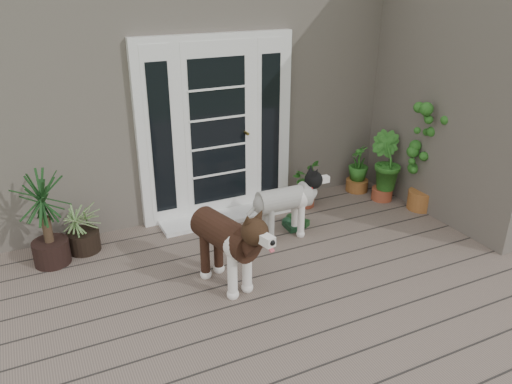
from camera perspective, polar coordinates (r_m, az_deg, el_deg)
name	(u,v)px	position (r m, az deg, el deg)	size (l,w,h in m)	color
deck	(329,307)	(4.76, 8.34, -12.82)	(6.20, 4.60, 0.12)	#6B5B4C
house_main	(178,69)	(7.82, -8.80, 13.64)	(7.40, 4.00, 3.10)	#665E54
house_wing	(489,92)	(6.78, 24.93, 10.25)	(1.60, 2.40, 3.10)	#665E54
door_unit	(217,129)	(5.94, -4.45, 7.19)	(1.90, 0.14, 2.15)	white
door_step	(226,216)	(6.15, -3.46, -2.71)	(1.60, 0.40, 0.05)	white
brindle_dog	(225,248)	(4.71, -3.50, -6.35)	(0.41, 0.96, 0.80)	#3B2015
white_dog	(284,209)	(5.58, 3.20, -1.97)	(0.35, 0.82, 0.68)	silver
spider_plant	(81,225)	(5.63, -19.21, -3.59)	(0.57, 0.57, 0.60)	#8FB26D
yucca	(46,220)	(5.42, -22.78, -2.91)	(0.69, 0.69, 1.00)	#103216
herb_a	(305,188)	(6.40, 5.63, 0.42)	(0.38, 0.38, 0.48)	#27641C
herb_b	(384,175)	(6.72, 14.32, 1.87)	(0.46, 0.46, 0.69)	#1A5B1B
herb_c	(358,174)	(6.96, 11.49, 2.07)	(0.32, 0.32, 0.50)	#19581E
sapling	(429,144)	(6.41, 19.01, 5.17)	(0.51, 0.51, 1.72)	#1A5D1D
clog_left	(298,221)	(6.00, 4.75, -3.26)	(0.15, 0.31, 0.09)	#153517
clog_right	(290,225)	(5.89, 3.86, -3.78)	(0.13, 0.28, 0.09)	#163820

